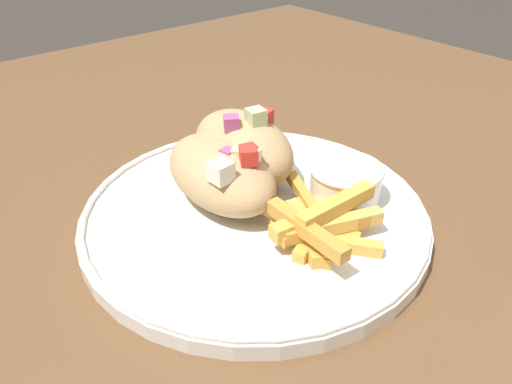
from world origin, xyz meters
name	(u,v)px	position (x,y,z in m)	size (l,w,h in m)	color
table	(259,276)	(0.00, 0.00, 0.64)	(1.25, 1.25, 0.71)	brown
plate	(256,214)	(0.00, -0.01, 0.72)	(0.31, 0.31, 0.02)	white
pita_sandwich_near	(221,172)	(-0.03, -0.02, 0.75)	(0.14, 0.10, 0.06)	tan
pita_sandwich_far	(243,147)	(-0.05, 0.02, 0.75)	(0.14, 0.09, 0.08)	tan
fries_pile	(318,221)	(0.06, 0.01, 0.73)	(0.13, 0.11, 0.04)	#E5B251
sauce_ramekin	(346,180)	(0.04, 0.07, 0.74)	(0.07, 0.07, 0.03)	white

